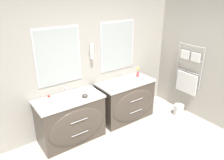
# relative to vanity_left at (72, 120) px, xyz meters

# --- Properties ---
(wall_back) EXTENTS (5.59, 0.15, 2.60)m
(wall_back) POSITION_rel_vanity_left_xyz_m (0.57, 0.36, 0.89)
(wall_back) COLOR #B2ADA3
(wall_back) RESTS_ON ground_plane
(wall_right) EXTENTS (0.13, 3.77, 2.60)m
(wall_right) POSITION_rel_vanity_left_xyz_m (2.59, -0.68, 0.87)
(wall_right) COLOR #B2ADA3
(wall_right) RESTS_ON ground_plane
(vanity_left) EXTENTS (1.17, 0.64, 0.83)m
(vanity_left) POSITION_rel_vanity_left_xyz_m (0.00, 0.00, 0.00)
(vanity_left) COLOR #4C4238
(vanity_left) RESTS_ON ground_plane
(vanity_right) EXTENTS (1.17, 0.64, 0.83)m
(vanity_right) POSITION_rel_vanity_left_xyz_m (1.26, 0.00, 0.00)
(vanity_right) COLOR #4C4238
(vanity_right) RESTS_ON ground_plane
(faucet_left) EXTENTS (0.17, 0.10, 0.16)m
(faucet_left) POSITION_rel_vanity_left_xyz_m (0.00, 0.18, 0.49)
(faucet_left) COLOR silver
(faucet_left) RESTS_ON vanity_left
(faucet_right) EXTENTS (0.17, 0.10, 0.16)m
(faucet_right) POSITION_rel_vanity_left_xyz_m (1.26, 0.18, 0.49)
(faucet_right) COLOR silver
(faucet_right) RESTS_ON vanity_right
(toiletry_bottle) EXTENTS (0.07, 0.07, 0.20)m
(toiletry_bottle) POSITION_rel_vanity_left_xyz_m (-0.37, -0.06, 0.50)
(toiletry_bottle) COLOR silver
(toiletry_bottle) RESTS_ON vanity_left
(amenity_bowl) EXTENTS (0.11, 0.11, 0.07)m
(amenity_bowl) POSITION_rel_vanity_left_xyz_m (0.24, -0.09, 0.44)
(amenity_bowl) COLOR #4C4742
(amenity_bowl) RESTS_ON vanity_left
(flower_vase) EXTENTS (0.07, 0.07, 0.21)m
(flower_vase) POSITION_rel_vanity_left_xyz_m (1.65, 0.11, 0.50)
(flower_vase) COLOR #CC4C51
(flower_vase) RESTS_ON vanity_right
(soap_dish) EXTENTS (0.09, 0.07, 0.04)m
(soap_dish) POSITION_rel_vanity_left_xyz_m (0.96, -0.06, 0.43)
(soap_dish) COLOR white
(soap_dish) RESTS_ON vanity_right
(waste_bin) EXTENTS (0.21, 0.21, 0.23)m
(waste_bin) POSITION_rel_vanity_left_xyz_m (2.28, -0.57, -0.30)
(waste_bin) COLOR silver
(waste_bin) RESTS_ON ground_plane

